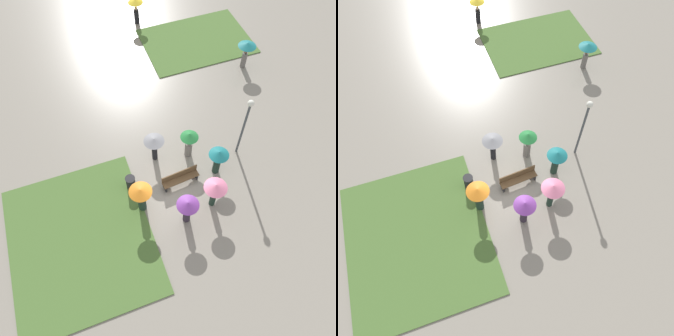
{
  "view_description": "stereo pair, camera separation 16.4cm",
  "coord_description": "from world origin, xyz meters",
  "views": [
    {
      "loc": [
        -3.04,
        -7.4,
        15.15
      ],
      "look_at": [
        -0.0,
        0.84,
        0.92
      ],
      "focal_mm": 35.0,
      "sensor_mm": 36.0,
      "label": 1
    },
    {
      "loc": [
        -2.89,
        -7.45,
        15.15
      ],
      "look_at": [
        -0.0,
        0.84,
        0.92
      ],
      "focal_mm": 35.0,
      "sensor_mm": 36.0,
      "label": 2
    }
  ],
  "objects": [
    {
      "name": "trash_bin",
      "position": [
        -2.01,
        0.95,
        0.45
      ],
      "size": [
        0.51,
        0.51,
        0.89
      ],
      "color": "#232326",
      "rests_on": "ground_plane"
    },
    {
      "name": "crowd_person_grey",
      "position": [
        -0.26,
        2.24,
        1.35
      ],
      "size": [
        1.09,
        1.09,
        1.78
      ],
      "rotation": [
        0.0,
        0.0,
        4.01
      ],
      "color": "black",
      "rests_on": "ground_plane"
    },
    {
      "name": "lawn_patch_near",
      "position": [
        -5.13,
        -0.97,
        0.03
      ],
      "size": [
        6.65,
        7.73,
        0.06
      ],
      "color": "#4C7033",
      "rests_on": "ground_plane"
    },
    {
      "name": "crowd_person_orange",
      "position": [
        -1.82,
        -0.4,
        1.3
      ],
      "size": [
        1.11,
        1.11,
        1.94
      ],
      "rotation": [
        0.0,
        0.0,
        1.04
      ],
      "color": "#1E3328",
      "rests_on": "ground_plane"
    },
    {
      "name": "lawn_patch_far",
      "position": [
        5.8,
        10.68,
        0.03
      ],
      "size": [
        7.47,
        5.31,
        0.06
      ],
      "color": "#4C7033",
      "rests_on": "ground_plane"
    },
    {
      "name": "crowd_person_purple",
      "position": [
        0.01,
        -1.74,
        1.34
      ],
      "size": [
        1.06,
        1.06,
        1.88
      ],
      "rotation": [
        0.0,
        0.0,
        5.75
      ],
      "color": "#2D2333",
      "rests_on": "ground_plane"
    },
    {
      "name": "crowd_person_green",
      "position": [
        1.54,
        1.83,
        1.26
      ],
      "size": [
        0.95,
        0.95,
        1.88
      ],
      "rotation": [
        0.0,
        0.0,
        5.76
      ],
      "color": "slate",
      "rests_on": "ground_plane"
    },
    {
      "name": "crowd_person_pink",
      "position": [
        1.54,
        -1.39,
        1.52
      ],
      "size": [
        1.13,
        1.13,
        1.97
      ],
      "rotation": [
        0.0,
        0.0,
        1.78
      ],
      "color": "#1E3328",
      "rests_on": "ground_plane"
    },
    {
      "name": "park_bench",
      "position": [
        0.48,
        0.34,
        0.48
      ],
      "size": [
        2.03,
        0.58,
        0.9
      ],
      "rotation": [
        0.0,
        0.0,
        0.08
      ],
      "color": "brown",
      "rests_on": "ground_plane"
    },
    {
      "name": "lone_walker_mid_plaza",
      "position": [
        7.7,
        7.22,
        1.38
      ],
      "size": [
        1.17,
        1.17,
        1.85
      ],
      "rotation": [
        0.0,
        0.0,
        2.41
      ],
      "color": "slate",
      "rests_on": "ground_plane"
    },
    {
      "name": "ground_plane",
      "position": [
        0.0,
        0.0,
        0.0
      ],
      "size": [
        90.0,
        90.0,
        0.0
      ],
      "primitive_type": "plane",
      "color": "gray"
    },
    {
      "name": "lone_walker_far_path",
      "position": [
        2.46,
        14.21,
        1.28
      ],
      "size": [
        1.07,
        1.07,
        1.81
      ],
      "rotation": [
        0.0,
        0.0,
        0.71
      ],
      "color": "black",
      "rests_on": "ground_plane"
    },
    {
      "name": "lamp_post",
      "position": [
        4.18,
        1.1,
        2.62
      ],
      "size": [
        0.32,
        0.32,
        4.03
      ],
      "color": "#474C51",
      "rests_on": "ground_plane"
    },
    {
      "name": "crowd_person_teal",
      "position": [
        2.53,
        0.32,
        1.3
      ],
      "size": [
        1.04,
        1.04,
        1.82
      ],
      "rotation": [
        0.0,
        0.0,
        2.06
      ],
      "color": "#1E3328",
      "rests_on": "ground_plane"
    }
  ]
}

